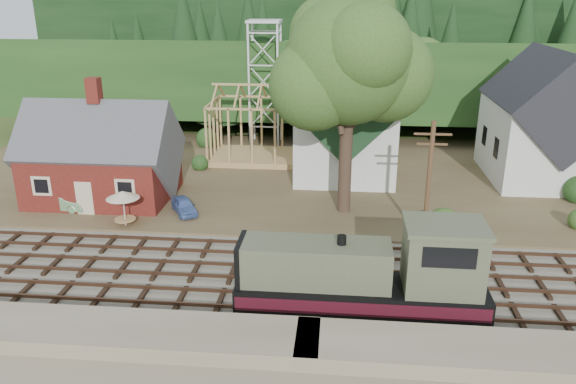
# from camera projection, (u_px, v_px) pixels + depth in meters

# --- Properties ---
(ground) EXTENTS (140.00, 140.00, 0.00)m
(ground) POSITION_uv_depth(u_px,v_px,m) (307.00, 281.00, 31.07)
(ground) COLOR #384C1E
(ground) RESTS_ON ground
(embankment) EXTENTS (64.00, 5.00, 1.60)m
(embankment) POSITION_uv_depth(u_px,v_px,m) (293.00, 381.00, 23.12)
(embankment) COLOR #7F7259
(embankment) RESTS_ON ground
(railroad_bed) EXTENTS (64.00, 11.00, 0.16)m
(railroad_bed) POSITION_uv_depth(u_px,v_px,m) (307.00, 279.00, 31.04)
(railroad_bed) COLOR #726B5B
(railroad_bed) RESTS_ON ground
(village_flat) EXTENTS (64.00, 26.00, 0.30)m
(village_flat) POSITION_uv_depth(u_px,v_px,m) (320.00, 176.00, 47.86)
(village_flat) COLOR brown
(village_flat) RESTS_ON ground
(hillside) EXTENTS (70.00, 28.96, 12.74)m
(hillside) POSITION_uv_depth(u_px,v_px,m) (328.00, 117.00, 70.37)
(hillside) COLOR #1E3F19
(hillside) RESTS_ON ground
(ridge) EXTENTS (80.00, 20.00, 12.00)m
(ridge) POSITION_uv_depth(u_px,v_px,m) (331.00, 95.00, 85.33)
(ridge) COLOR black
(ridge) RESTS_ON ground
(depot) EXTENTS (10.80, 7.41, 9.00)m
(depot) POSITION_uv_depth(u_px,v_px,m) (102.00, 160.00, 41.70)
(depot) COLOR #561413
(depot) RESTS_ON village_flat
(church) EXTENTS (8.40, 15.17, 13.00)m
(church) POSITION_uv_depth(u_px,v_px,m) (346.00, 114.00, 47.53)
(church) COLOR silver
(church) RESTS_ON village_flat
(farmhouse) EXTENTS (8.40, 10.80, 10.60)m
(farmhouse) POSITION_uv_depth(u_px,v_px,m) (543.00, 124.00, 45.57)
(farmhouse) COLOR silver
(farmhouse) RESTS_ON village_flat
(timber_frame) EXTENTS (8.20, 6.20, 6.99)m
(timber_frame) POSITION_uv_depth(u_px,v_px,m) (257.00, 128.00, 51.08)
(timber_frame) COLOR tan
(timber_frame) RESTS_ON village_flat
(lattice_tower) EXTENTS (3.20, 3.20, 12.12)m
(lattice_tower) POSITION_uv_depth(u_px,v_px,m) (265.00, 45.00, 54.38)
(lattice_tower) COLOR silver
(lattice_tower) RESTS_ON village_flat
(big_tree) EXTENTS (10.90, 8.40, 14.70)m
(big_tree) POSITION_uv_depth(u_px,v_px,m) (351.00, 70.00, 36.82)
(big_tree) COLOR #38281E
(big_tree) RESTS_ON village_flat
(telegraph_pole_near) EXTENTS (2.20, 0.28, 8.00)m
(telegraph_pole_near) POSITION_uv_depth(u_px,v_px,m) (429.00, 182.00, 33.86)
(telegraph_pole_near) COLOR #4C331E
(telegraph_pole_near) RESTS_ON ground
(locomotive) EXTENTS (12.01, 3.00, 4.80)m
(locomotive) POSITION_uv_depth(u_px,v_px,m) (371.00, 275.00, 27.24)
(locomotive) COLOR black
(locomotive) RESTS_ON railroad_bed
(car_blue) EXTENTS (2.75, 3.43, 1.10)m
(car_blue) POSITION_uv_depth(u_px,v_px,m) (184.00, 206.00, 39.45)
(car_blue) COLOR #5778BB
(car_blue) RESTS_ON village_flat
(car_green) EXTENTS (4.03, 1.74, 1.29)m
(car_green) POSITION_uv_depth(u_px,v_px,m) (62.00, 201.00, 40.04)
(car_green) COLOR #71A371
(car_green) RESTS_ON village_flat
(patio_set) EXTENTS (2.19, 2.19, 2.44)m
(patio_set) POSITION_uv_depth(u_px,v_px,m) (123.00, 196.00, 36.87)
(patio_set) COLOR silver
(patio_set) RESTS_ON village_flat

